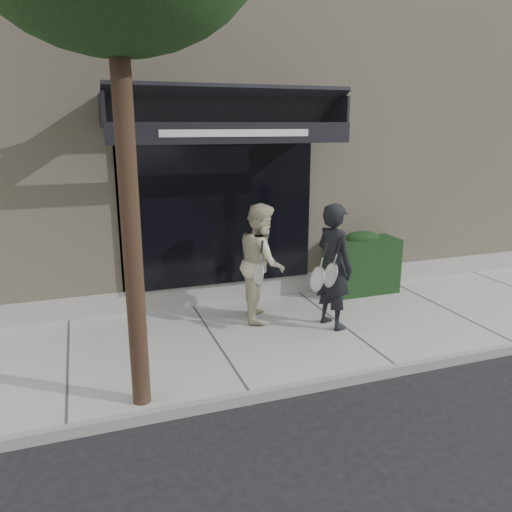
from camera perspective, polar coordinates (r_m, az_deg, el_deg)
name	(u,v)px	position (r m, az deg, el deg)	size (l,w,h in m)	color
ground	(339,330)	(8.04, 9.44, -8.31)	(80.00, 80.00, 0.00)	black
sidewalk	(339,326)	(8.01, 9.46, -7.92)	(20.00, 3.00, 0.12)	#979893
curb	(397,370)	(6.83, 15.85, -12.41)	(20.00, 0.10, 0.14)	gray
building_facade	(241,142)	(11.97, -1.74, 12.93)	(14.30, 8.04, 5.64)	tan
hedge	(361,263)	(9.37, 11.86, -0.80)	(1.30, 0.70, 1.14)	black
pedestrian_front	(334,266)	(7.55, 8.88, -1.17)	(0.81, 0.83, 1.90)	black
pedestrian_back	(262,262)	(7.81, 0.67, -0.68)	(0.92, 1.06, 1.85)	beige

